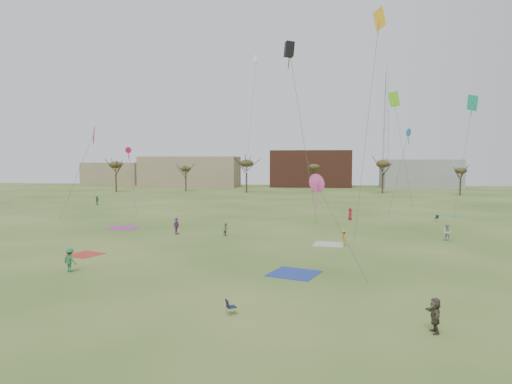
# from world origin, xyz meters

# --- Properties ---
(ground) EXTENTS (260.00, 260.00, 0.00)m
(ground) POSITION_xyz_m (0.00, 0.00, 0.00)
(ground) COLOR #33561B
(ground) RESTS_ON ground
(flyer_near_center) EXTENTS (1.35, 1.06, 1.84)m
(flyer_near_center) POSITION_xyz_m (-12.99, 0.82, 0.92)
(flyer_near_center) COLOR #267346
(flyer_near_center) RESTS_ON ground
(spectator_fore_b) EXTENTS (0.84, 0.89, 1.47)m
(spectator_fore_b) POSITION_xyz_m (-4.28, 18.70, 0.73)
(spectator_fore_b) COLOR #8C7659
(spectator_fore_b) RESTS_ON ground
(spectator_fore_c) EXTENTS (0.59, 1.66, 1.77)m
(spectator_fore_c) POSITION_xyz_m (11.46, -8.40, 0.88)
(spectator_fore_c) COLOR #4D4537
(spectator_fore_c) RESTS_ON ground
(flyer_mid_b) EXTENTS (0.80, 1.14, 1.62)m
(flyer_mid_b) POSITION_xyz_m (8.59, 14.41, 0.81)
(flyer_mid_b) COLOR #C18524
(flyer_mid_b) RESTS_ON ground
(spectator_mid_d) EXTENTS (0.69, 1.22, 1.95)m
(spectator_mid_d) POSITION_xyz_m (-10.18, 18.93, 0.98)
(spectator_mid_d) COLOR purple
(spectator_mid_d) RESTS_ON ground
(spectator_mid_e) EXTENTS (1.11, 1.04, 1.82)m
(spectator_mid_e) POSITION_xyz_m (19.80, 18.45, 0.91)
(spectator_mid_e) COLOR #BEBEBE
(spectator_mid_e) RESTS_ON ground
(flyer_far_a) EXTENTS (0.90, 1.60, 1.65)m
(flyer_far_a) POSITION_xyz_m (-36.38, 51.79, 0.82)
(flyer_far_a) COLOR #2B7727
(flyer_far_a) RESTS_ON ground
(flyer_far_b) EXTENTS (0.87, 1.02, 1.77)m
(flyer_far_b) POSITION_xyz_m (10.92, 34.61, 0.88)
(flyer_far_b) COLOR #A91D2F
(flyer_far_b) RESTS_ON ground
(blanket_red) EXTENTS (3.35, 3.35, 0.03)m
(blanket_red) POSITION_xyz_m (-15.07, 6.97, 0.00)
(blanket_red) COLOR red
(blanket_red) RESTS_ON ground
(blanket_blue) EXTENTS (4.40, 4.40, 0.03)m
(blanket_blue) POSITION_xyz_m (4.09, 2.41, 0.00)
(blanket_blue) COLOR #223D97
(blanket_blue) RESTS_ON ground
(blanket_cream) EXTENTS (3.43, 3.43, 0.03)m
(blanket_cream) POSITION_xyz_m (7.14, 14.76, 0.00)
(blanket_cream) COLOR beige
(blanket_cream) RESTS_ON ground
(blanket_plum) EXTENTS (3.82, 3.82, 0.03)m
(blanket_plum) POSITION_xyz_m (-18.45, 23.01, 0.00)
(blanket_plum) COLOR #AC3596
(blanket_plum) RESTS_ON ground
(blanket_olive) EXTENTS (3.83, 3.83, 0.03)m
(blanket_olive) POSITION_xyz_m (27.62, 42.25, 0.00)
(blanket_olive) COLOR #389C5E
(blanket_olive) RESTS_ON ground
(camp_chair_center) EXTENTS (0.72, 0.70, 0.87)m
(camp_chair_center) POSITION_xyz_m (0.97, -7.02, 0.26)
(camp_chair_center) COLOR #151C3B
(camp_chair_center) RESTS_ON ground
(camp_chair_right) EXTENTS (0.73, 0.72, 0.87)m
(camp_chair_right) POSITION_xyz_m (22.90, 34.50, 0.26)
(camp_chair_right) COLOR #121D34
(camp_chair_right) RESTS_ON ground
(kites_aloft) EXTENTS (55.83, 60.87, 27.75)m
(kites_aloft) POSITION_xyz_m (1.42, 27.91, 19.56)
(kites_aloft) COLOR #B41345
(kites_aloft) RESTS_ON ground
(tree_line) EXTENTS (117.44, 49.32, 8.91)m
(tree_line) POSITION_xyz_m (-2.85, 79.12, 7.09)
(tree_line) COLOR #3A2B1E
(tree_line) RESTS_ON ground
(building_tan) EXTENTS (32.00, 14.00, 10.00)m
(building_tan) POSITION_xyz_m (-35.00, 115.00, 5.00)
(building_tan) COLOR #937F60
(building_tan) RESTS_ON ground
(building_brick) EXTENTS (26.00, 16.00, 12.00)m
(building_brick) POSITION_xyz_m (5.00, 120.00, 6.00)
(building_brick) COLOR brown
(building_brick) RESTS_ON ground
(building_grey) EXTENTS (24.00, 12.00, 9.00)m
(building_grey) POSITION_xyz_m (40.00, 118.00, 4.50)
(building_grey) COLOR gray
(building_grey) RESTS_ON ground
(building_tan_west) EXTENTS (20.00, 12.00, 8.00)m
(building_tan_west) POSITION_xyz_m (-65.00, 122.00, 4.00)
(building_tan_west) COLOR #937F60
(building_tan_west) RESTS_ON ground
(radio_tower) EXTENTS (1.51, 1.72, 41.00)m
(radio_tower) POSITION_xyz_m (30.00, 125.00, 19.21)
(radio_tower) COLOR #9EA3A8
(radio_tower) RESTS_ON ground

